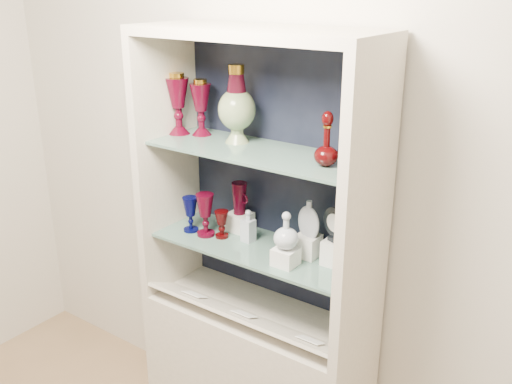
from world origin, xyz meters
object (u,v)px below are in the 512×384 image
Objects in this scene: enamel_urn at (237,104)px; clear_round_decanter at (286,231)px; ruby_goblet_tall at (205,215)px; cameo_medallion at (335,224)px; lidded_bowl at (349,150)px; ruby_goblet_small at (222,224)px; ruby_decanter_b at (362,139)px; flat_flask at (309,218)px; pedestal_lamp_left at (178,104)px; pedestal_lamp_right at (201,107)px; cobalt_goblet at (190,214)px; ruby_pitcher at (239,198)px; clear_square_bottle at (248,226)px; ruby_decanter_a at (327,136)px.

clear_round_decanter is at bearing -20.48° from enamel_urn.
clear_round_decanter is at bearing -4.42° from ruby_goblet_tall.
cameo_medallion is at bearing 7.68° from ruby_goblet_tall.
lidded_bowl is 0.69m from ruby_goblet_small.
flat_flask is (-0.23, 0.06, -0.37)m from ruby_decanter_b.
ruby_goblet_tall is at bearing -16.14° from pedestal_lamp_left.
ruby_decanter_b is (0.78, -0.06, -0.00)m from pedestal_lamp_right.
ruby_pitcher is (0.17, 0.13, 0.07)m from cobalt_goblet.
ruby_goblet_small is (-0.55, -0.07, -0.41)m from lidded_bowl.
cobalt_goblet is (-0.78, -0.03, -0.46)m from ruby_decanter_b.
pedestal_lamp_right reaches higher than clear_square_bottle.
lidded_bowl reaches higher than ruby_pitcher.
lidded_bowl is at bearing 4.62° from clear_square_bottle.
flat_flask is (0.55, -0.01, -0.37)m from pedestal_lamp_right.
pedestal_lamp_left is at bearing 178.55° from ruby_decanter_b.
cameo_medallion reaches higher than clear_square_bottle.
pedestal_lamp_right is 0.20m from enamel_urn.
ruby_goblet_tall is at bearing 175.58° from clear_round_decanter.
clear_round_decanter is at bearing -91.31° from flat_flask.
clear_square_bottle is 0.41m from cameo_medallion.
pedestal_lamp_right is 1.07× the size of ruby_decanter_a.
ruby_goblet_tall is (0.18, -0.05, -0.46)m from pedestal_lamp_left.
ruby_goblet_small is at bearing -24.22° from pedestal_lamp_right.
flat_flask is (0.38, -0.05, 0.01)m from ruby_pitcher.
ruby_pitcher is at bearing 166.42° from ruby_decanter_a.
cameo_medallion is (0.59, 0.08, 0.08)m from ruby_goblet_tall.
ruby_goblet_small is at bearing -172.75° from lidded_bowl.
lidded_bowl is at bearing 57.15° from ruby_decanter_a.
cobalt_goblet is (0.09, -0.05, -0.47)m from pedestal_lamp_left.
flat_flask is at bearing 166.48° from ruby_decanter_b.
cobalt_goblet is 0.28m from clear_square_bottle.
ruby_decanter_a is at bearing -173.02° from ruby_decanter_b.
cameo_medallion is at bearing 36.88° from clear_round_decanter.
pedestal_lamp_left is 1.17× the size of ruby_decanter_a.
ruby_decanter_a reaches higher than clear_square_bottle.
ruby_decanter_b is 0.90m from cobalt_goblet.
lidded_bowl is at bearing 16.02° from flat_flask.
pedestal_lamp_right is 1.51× the size of cobalt_goblet.
pedestal_lamp_left is at bearing -178.96° from clear_square_bottle.
enamel_urn is 0.59m from ruby_decanter_b.
ruby_goblet_tall reaches higher than ruby_goblet_small.
ruby_decanter_a reaches higher than lidded_bowl.
lidded_bowl is (0.51, 0.01, -0.11)m from enamel_urn.
flat_flask reaches higher than ruby_pitcher.
pedestal_lamp_left is 0.75m from flat_flask.
cameo_medallion is at bearing 9.98° from ruby_pitcher.
lidded_bowl is 0.63× the size of cobalt_goblet.
ruby_pitcher is (-0.53, 0.04, -0.32)m from lidded_bowl.
enamel_urn reaches higher than ruby_pitcher.
ruby_decanter_b reaches higher than flat_flask.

